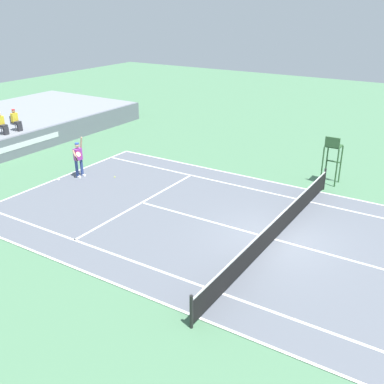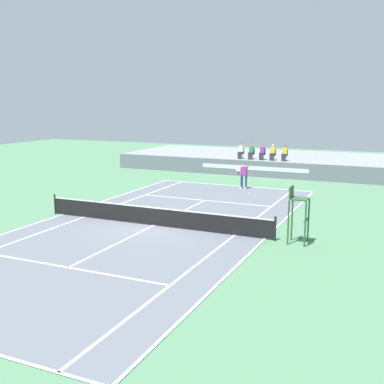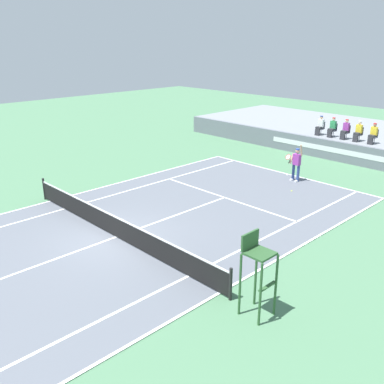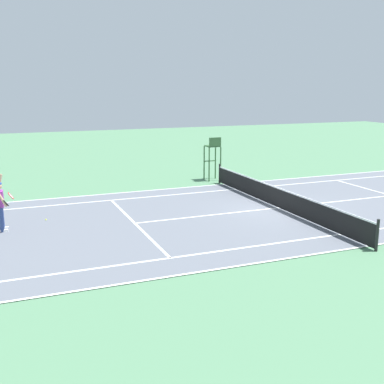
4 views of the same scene
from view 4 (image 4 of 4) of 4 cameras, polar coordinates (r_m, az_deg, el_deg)
ground_plane at (r=21.17m, az=10.14°, el=-1.93°), size 80.00×80.00×0.00m
court at (r=21.17m, az=10.15°, el=-1.91°), size 11.08×23.88×0.03m
net at (r=21.05m, az=10.20°, el=-0.56°), size 11.98×0.10×1.07m
tennis_player at (r=18.72m, az=-21.81°, el=-1.42°), size 0.79×0.62×2.08m
tennis_ball at (r=19.83m, az=-17.00°, el=-3.18°), size 0.07×0.07×0.07m
umpire_chair at (r=26.81m, az=2.51°, el=4.68°), size 0.77×0.77×2.44m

